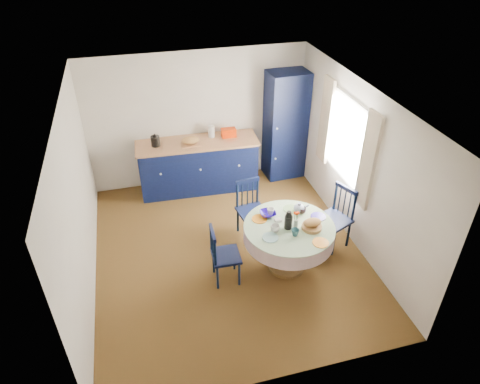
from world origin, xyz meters
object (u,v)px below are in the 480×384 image
object	(u,v)px
chair_right	(336,217)
mug_b	(295,232)
cobalt_bowl	(268,214)
chair_left	(223,255)
pantry_cabinet	(285,126)
mug_a	(275,228)
mug_c	(302,210)
mug_d	(271,211)
chair_far	(251,209)
dining_table	(289,233)
kitchen_counter	(198,165)

from	to	relation	value
chair_right	mug_b	xyz separation A→B (m)	(-0.90, -0.53, 0.31)
cobalt_bowl	chair_left	bearing A→B (deg)	-156.87
pantry_cabinet	mug_a	size ratio (longest dim) A/B	16.21
mug_b	mug_c	size ratio (longest dim) A/B	0.94
mug_b	mug_d	distance (m)	0.56
pantry_cabinet	chair_far	world-z (taller)	pantry_cabinet
chair_left	chair_right	distance (m)	1.89
chair_left	mug_b	size ratio (longest dim) A/B	8.20
chair_far	chair_right	size ratio (longest dim) A/B	0.95
chair_left	cobalt_bowl	xyz separation A→B (m)	(0.74, 0.32, 0.34)
pantry_cabinet	mug_b	world-z (taller)	pantry_cabinet
mug_a	cobalt_bowl	size ratio (longest dim) A/B	0.56
chair_far	mug_b	xyz separation A→B (m)	(0.30, -1.12, 0.34)
dining_table	mug_c	world-z (taller)	dining_table
kitchen_counter	chair_far	size ratio (longest dim) A/B	2.31
chair_left	chair_right	bearing A→B (deg)	-77.99
chair_right	dining_table	bearing A→B (deg)	-93.37
kitchen_counter	mug_d	bearing A→B (deg)	-69.34
kitchen_counter	mug_b	size ratio (longest dim) A/B	20.06
chair_right	mug_d	world-z (taller)	chair_right
chair_far	mug_a	xyz separation A→B (m)	(0.06, -0.96, 0.34)
mug_a	mug_c	size ratio (longest dim) A/B	1.09
dining_table	mug_a	world-z (taller)	dining_table
mug_c	mug_d	bearing A→B (deg)	169.33
dining_table	kitchen_counter	bearing A→B (deg)	109.35
chair_far	cobalt_bowl	size ratio (longest dim) A/B	4.17
mug_b	mug_d	world-z (taller)	mug_b
kitchen_counter	mug_a	size ratio (longest dim) A/B	17.31
chair_far	pantry_cabinet	bearing A→B (deg)	47.84
dining_table	mug_b	size ratio (longest dim) A/B	11.58
pantry_cabinet	chair_left	distance (m)	3.19
pantry_cabinet	chair_far	distance (m)	2.09
chair_far	kitchen_counter	bearing A→B (deg)	102.47
mug_c	cobalt_bowl	distance (m)	0.50
mug_c	mug_a	bearing A→B (deg)	-149.68
mug_c	mug_b	bearing A→B (deg)	-121.41
pantry_cabinet	chair_far	size ratio (longest dim) A/B	2.16
chair_left	kitchen_counter	bearing A→B (deg)	-0.18
kitchen_counter	mug_d	distance (m)	2.27
kitchen_counter	chair_left	distance (m)	2.47
chair_left	mug_d	xyz separation A→B (m)	(0.79, 0.33, 0.37)
chair_right	mug_c	world-z (taller)	chair_right
mug_c	chair_left	bearing A→B (deg)	-168.83
mug_c	pantry_cabinet	bearing A→B (deg)	76.16
dining_table	chair_left	size ratio (longest dim) A/B	1.41
dining_table	cobalt_bowl	distance (m)	0.42
mug_a	cobalt_bowl	bearing A→B (deg)	87.35
chair_right	mug_a	distance (m)	1.23
chair_far	mug_d	world-z (taller)	chair_far
chair_far	chair_left	bearing A→B (deg)	-133.51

